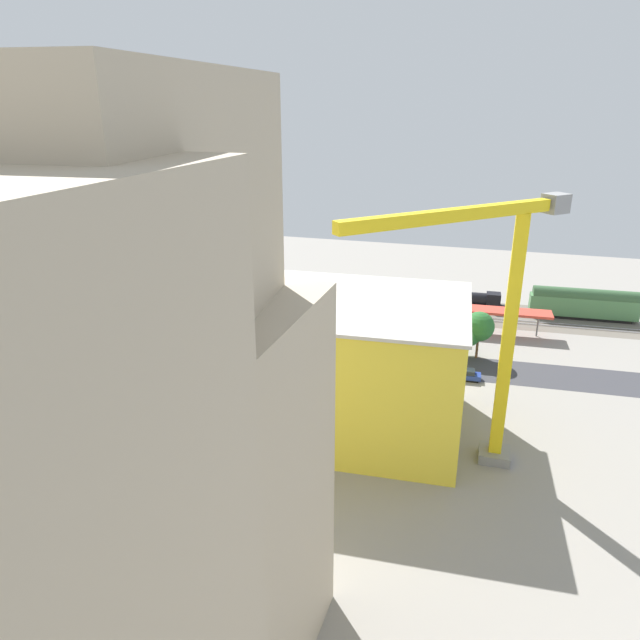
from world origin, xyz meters
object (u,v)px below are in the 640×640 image
(parked_car_0, at_px, (466,375))
(construction_building, at_px, (313,362))
(traffic_light, at_px, (302,316))
(parked_car_1, at_px, (427,371))
(parked_car_2, at_px, (387,365))
(parked_car_3, at_px, (347,362))
(box_truck_0, at_px, (255,351))
(street_tree_3, at_px, (273,312))
(tower_crane, at_px, (494,315))
(street_tree_1, at_px, (379,317))
(platform_canopy_near, at_px, (424,305))
(passenger_coach, at_px, (584,303))
(freight_coach_far, at_px, (286,288))
(street_tree_0, at_px, (479,327))
(street_tree_2, at_px, (465,330))
(locomotive, at_px, (469,300))

(parked_car_0, distance_m, construction_building, 27.08)
(parked_car_0, distance_m, traffic_light, 30.00)
(parked_car_0, relative_size, parked_car_1, 0.97)
(parked_car_2, bearing_deg, parked_car_1, 175.06)
(parked_car_2, xyz_separation_m, parked_car_3, (6.37, 0.58, -0.04))
(parked_car_1, relative_size, parked_car_3, 1.06)
(box_truck_0, bearing_deg, street_tree_3, -87.88)
(tower_crane, distance_m, street_tree_1, 38.10)
(parked_car_2, relative_size, parked_car_3, 1.01)
(platform_canopy_near, height_order, passenger_coach, passenger_coach)
(parked_car_2, distance_m, box_truck_0, 21.50)
(freight_coach_far, height_order, street_tree_0, street_tree_0)
(street_tree_0, bearing_deg, parked_car_1, 51.26)
(box_truck_0, distance_m, street_tree_2, 34.54)
(parked_car_3, bearing_deg, construction_building, 88.24)
(locomotive, relative_size, traffic_light, 2.23)
(passenger_coach, xyz_separation_m, street_tree_0, (19.07, 24.67, 2.35))
(platform_canopy_near, distance_m, passenger_coach, 31.98)
(locomotive, distance_m, tower_crane, 58.44)
(parked_car_1, xyz_separation_m, street_tree_1, (9.32, -8.90, 4.73))
(street_tree_3, distance_m, traffic_light, 5.30)
(street_tree_3, bearing_deg, box_truck_0, 92.12)
(locomotive, bearing_deg, platform_canopy_near, 58.66)
(parked_car_1, height_order, traffic_light, traffic_light)
(parked_car_0, relative_size, street_tree_3, 0.60)
(parked_car_2, height_order, street_tree_2, street_tree_2)
(freight_coach_far, distance_m, street_tree_3, 19.05)
(tower_crane, height_order, traffic_light, tower_crane)
(freight_coach_far, relative_size, street_tree_2, 2.66)
(parked_car_1, relative_size, street_tree_1, 0.59)
(street_tree_1, relative_size, street_tree_2, 1.06)
(freight_coach_far, height_order, parked_car_0, freight_coach_far)
(parked_car_1, distance_m, street_tree_3, 29.42)
(tower_crane, xyz_separation_m, street_tree_0, (1.20, -31.13, -13.17))
(street_tree_0, bearing_deg, construction_building, 52.30)
(locomotive, bearing_deg, parked_car_3, 62.51)
(passenger_coach, height_order, parked_car_1, passenger_coach)
(construction_building, bearing_deg, tower_crane, 164.91)
(street_tree_0, xyz_separation_m, street_tree_2, (2.19, -0.27, -0.95))
(tower_crane, relative_size, street_tree_1, 3.91)
(street_tree_2, bearing_deg, construction_building, 55.67)
(street_tree_0, distance_m, street_tree_2, 2.40)
(parked_car_0, xyz_separation_m, box_truck_0, (33.57, 1.94, 0.83))
(passenger_coach, xyz_separation_m, box_truck_0, (53.88, 35.33, -1.62))
(parked_car_2, relative_size, traffic_light, 0.65)
(parked_car_0, xyz_separation_m, parked_car_1, (5.95, 0.24, 0.08))
(parked_car_0, xyz_separation_m, street_tree_2, (0.94, -8.99, 3.85))
(locomotive, height_order, passenger_coach, passenger_coach)
(box_truck_0, distance_m, street_tree_0, 36.62)
(box_truck_0, xyz_separation_m, street_tree_3, (0.37, -9.85, 3.25))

